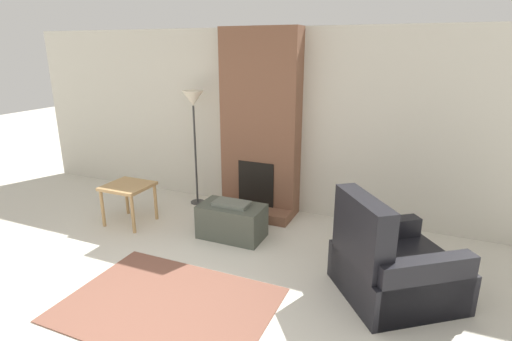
{
  "coord_description": "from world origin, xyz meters",
  "views": [
    {
      "loc": [
        2.14,
        -2.05,
        2.33
      ],
      "look_at": [
        0.0,
        2.92,
        0.66
      ],
      "focal_mm": 28.0,
      "sensor_mm": 36.0,
      "label": 1
    }
  ],
  "objects_px": {
    "armchair": "(389,268)",
    "side_table": "(128,191)",
    "ottoman": "(232,221)",
    "floor_lamp_left": "(193,105)"
  },
  "relations": [
    {
      "from": "armchair",
      "to": "side_table",
      "type": "relative_size",
      "value": 2.38
    },
    {
      "from": "ottoman",
      "to": "armchair",
      "type": "bearing_deg",
      "value": -15.22
    },
    {
      "from": "ottoman",
      "to": "floor_lamp_left",
      "type": "relative_size",
      "value": 0.47
    },
    {
      "from": "ottoman",
      "to": "side_table",
      "type": "relative_size",
      "value": 1.39
    },
    {
      "from": "armchair",
      "to": "side_table",
      "type": "distance_m",
      "value": 3.47
    },
    {
      "from": "armchair",
      "to": "floor_lamp_left",
      "type": "height_order",
      "value": "floor_lamp_left"
    },
    {
      "from": "side_table",
      "to": "floor_lamp_left",
      "type": "bearing_deg",
      "value": 65.62
    },
    {
      "from": "armchair",
      "to": "floor_lamp_left",
      "type": "distance_m",
      "value": 3.51
    },
    {
      "from": "side_table",
      "to": "armchair",
      "type": "bearing_deg",
      "value": -6.06
    },
    {
      "from": "ottoman",
      "to": "side_table",
      "type": "xyz_separation_m",
      "value": [
        -1.48,
        -0.17,
        0.25
      ]
    }
  ]
}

